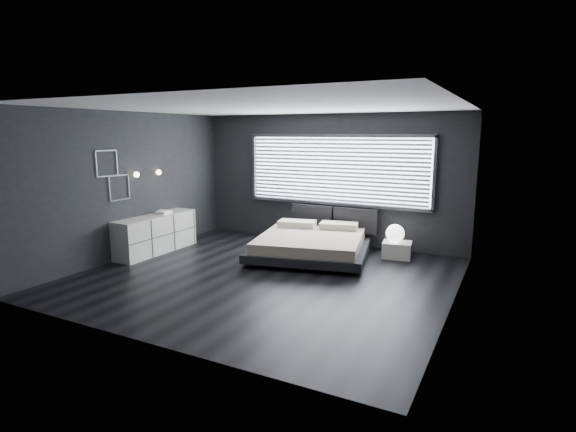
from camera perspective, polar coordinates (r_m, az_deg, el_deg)
The scene contains 12 objects.
room at distance 7.37m, azimuth -3.03°, elevation 2.75°, with size 6.04×6.00×2.80m.
window at distance 9.69m, azimuth 6.09°, elevation 5.82°, with size 4.14×0.09×1.52m.
headboard at distance 9.78m, azimuth 5.81°, elevation -0.29°, with size 1.96×0.16×0.52m.
sconce_near at distance 9.17m, azimuth -18.69°, elevation 5.00°, with size 0.18×0.11×0.11m.
sconce_far at distance 9.60m, azimuth -16.13°, elevation 5.36°, with size 0.18×0.11×0.11m.
wall_art_upper at distance 8.82m, azimuth -22.01°, elevation 6.22°, with size 0.01×0.48×0.48m.
wall_art_lower at distance 9.03m, azimuth -20.61°, elevation 3.39°, with size 0.01×0.48×0.48m.
bed at distance 8.79m, azimuth 2.91°, elevation -3.55°, with size 2.58×2.50×0.56m.
nightstand at distance 8.99m, azimuth 13.66°, elevation -4.19°, with size 0.54×0.45×0.31m, color silver.
orb_lamp at distance 8.88m, azimuth 13.44°, elevation -2.16°, with size 0.35×0.35×0.35m, color white.
dresser at distance 9.50m, azimuth -16.48°, elevation -2.16°, with size 0.54×1.90×0.76m.
book_stack at distance 9.57m, azimuth -15.57°, elevation 0.48°, with size 0.28×0.34×0.06m.
Camera 1 is at (3.68, -6.31, 2.40)m, focal length 28.00 mm.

